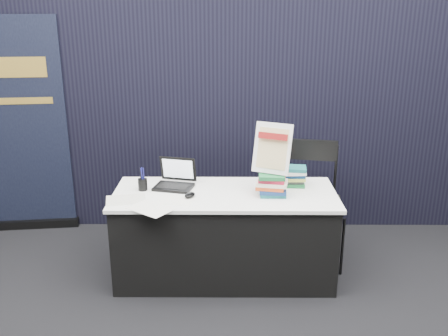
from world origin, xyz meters
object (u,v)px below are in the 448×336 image
display_table (225,234)px  laptop (174,180)px  pullup_banner (24,139)px  stacking_chair (312,198)px  book_stack_short (294,176)px  info_sign (272,149)px  book_stack_tall (272,185)px

display_table → laptop: laptop is taller
laptop → pullup_banner: pullup_banner is taller
display_table → stacking_chair: (0.76, 0.28, 0.22)m
stacking_chair → display_table: bearing=-149.7°
pullup_banner → laptop: bearing=-34.6°
book_stack_short → stacking_chair: 0.32m
info_sign → pullup_banner: (-2.34, 0.97, -0.19)m
pullup_banner → stacking_chair: 2.83m
laptop → stacking_chair: bearing=20.0°
laptop → pullup_banner: 1.75m
book_stack_tall → book_stack_short: book_stack_tall is taller
display_table → laptop: size_ratio=5.17×
display_table → book_stack_tall: bearing=-8.7°
laptop → book_stack_short: size_ratio=1.80×
info_sign → pullup_banner: 2.54m
display_table → book_stack_short: book_stack_short is taller
info_sign → book_stack_tall: bearing=-66.4°
pullup_banner → stacking_chair: size_ratio=1.98×
stacking_chair → info_sign: bearing=-131.9°
laptop → book_stack_tall: (0.79, -0.19, 0.03)m
info_sign → book_stack_short: bearing=67.3°
display_table → book_stack_short: 0.75m
laptop → book_stack_tall: laptop is taller
display_table → info_sign: (0.37, -0.03, 0.75)m
info_sign → stacking_chair: bearing=61.8°
book_stack_tall → book_stack_short: 0.31m
laptop → display_table: bearing=-4.5°
book_stack_tall → info_sign: (-0.00, 0.03, 0.28)m
laptop → pullup_banner: (-1.55, 0.81, 0.13)m
display_table → laptop: bearing=162.6°
book_stack_short → pullup_banner: bearing=163.1°
laptop → book_stack_short: laptop is taller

